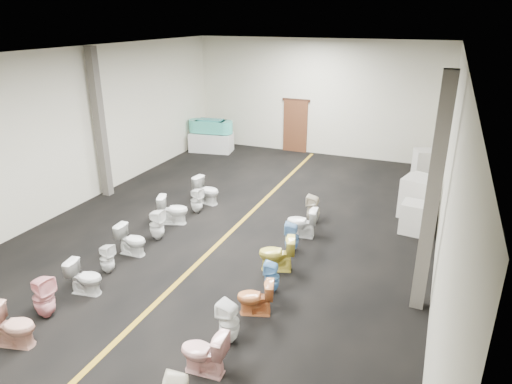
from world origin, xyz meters
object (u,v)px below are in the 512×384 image
bathtub (211,126)px  toilet_right_7 (277,254)px  appliance_crate_a (414,218)px  toilet_right_6 (272,277)px  toilet_left_8 (173,210)px  toilet_right_9 (302,222)px  toilet_left_3 (44,297)px  toilet_right_10 (313,209)px  appliance_crate_b (418,197)px  toilet_right_5 (255,298)px  toilet_left_5 (107,259)px  toilet_right_3 (204,352)px  toilet_left_2 (13,326)px  toilet_left_9 (197,200)px  appliance_crate_d (425,165)px  toilet_left_6 (132,240)px  appliance_crate_c (420,188)px  display_table (211,142)px  toilet_right_4 (229,322)px  toilet_left_4 (85,277)px  toilet_left_10 (207,190)px  toilet_left_7 (157,225)px  toilet_right_8 (292,237)px

bathtub → toilet_right_7: (5.76, -7.90, -0.67)m
appliance_crate_a → toilet_right_6: bearing=-121.4°
toilet_left_8 → toilet_right_9: size_ratio=1.02×
toilet_left_3 → toilet_right_10: size_ratio=1.10×
bathtub → appliance_crate_b: bathtub is taller
toilet_right_5 → toilet_left_8: bearing=-146.3°
toilet_left_5 → toilet_right_3: bearing=-116.0°
toilet_left_3 → toilet_right_5: size_ratio=1.22×
toilet_left_3 → toilet_left_8: 4.46m
toilet_left_5 → toilet_left_2: bearing=-175.1°
appliance_crate_a → toilet_left_9: 5.93m
appliance_crate_d → toilet_left_3: appliance_crate_d is taller
bathtub → toilet_right_10: (5.82, -5.16, -0.68)m
toilet_right_3 → toilet_left_8: bearing=-146.9°
toilet_left_6 → toilet_right_6: bearing=-95.3°
appliance_crate_d → toilet_right_9: bearing=-114.5°
appliance_crate_c → toilet_left_8: (-6.06, -4.28, 0.00)m
display_table → toilet_right_4: toilet_right_4 is taller
toilet_left_3 → toilet_left_4: toilet_left_3 is taller
toilet_right_6 → toilet_left_8: bearing=-127.6°
toilet_left_6 → toilet_right_9: 4.19m
toilet_left_4 → toilet_right_5: bearing=-88.4°
toilet_left_2 → appliance_crate_b: bearing=-49.2°
toilet_left_3 → toilet_left_10: size_ratio=1.06×
appliance_crate_a → toilet_left_3: 8.80m
appliance_crate_d → toilet_left_6: appliance_crate_d is taller
appliance_crate_b → toilet_left_3: 9.62m
toilet_left_9 → toilet_right_5: (3.37, -3.76, -0.02)m
bathtub → appliance_crate_b: (8.40, -3.67, -0.50)m
appliance_crate_c → toilet_right_9: bearing=-125.2°
appliance_crate_b → toilet_left_6: appliance_crate_b is taller
toilet_left_10 → toilet_right_10: size_ratio=1.04×
appliance_crate_b → toilet_left_7: 7.14m
toilet_right_5 → toilet_right_7: 1.67m
appliance_crate_a → toilet_right_9: (-2.62, -1.34, -0.02)m
toilet_left_5 → toilet_left_8: 2.75m
toilet_right_5 → toilet_right_7: (-0.18, 1.66, 0.05)m
toilet_right_6 → toilet_right_7: size_ratio=0.84×
toilet_left_2 → toilet_right_3: same height
toilet_right_4 → toilet_right_6: 1.72m
toilet_right_6 → toilet_right_9: (-0.18, 2.65, 0.05)m
toilet_right_7 → toilet_right_8: bearing=160.2°
toilet_left_3 → toilet_left_10: (0.17, 6.07, -0.02)m
appliance_crate_b → toilet_right_8: bearing=-128.5°
toilet_left_8 → display_table: bearing=-0.1°
appliance_crate_b → toilet_right_4: bearing=-110.8°
toilet_right_8 → toilet_right_4: bearing=-10.2°
toilet_left_3 → appliance_crate_b: bearing=-30.3°
toilet_left_9 → toilet_right_5: toilet_left_9 is taller
toilet_right_7 → bathtub: bearing=-161.4°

